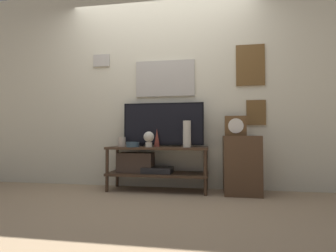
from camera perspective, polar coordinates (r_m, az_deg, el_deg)
The scene contains 11 objects.
ground_plane at distance 3.08m, azimuth -3.23°, elevation -14.78°, with size 12.00×12.00×0.00m, color #997F60.
wall_back at distance 3.55m, azimuth -1.28°, elevation 8.89°, with size 6.40×0.08×2.70m.
media_console at distance 3.28m, azimuth -4.01°, elevation -8.01°, with size 1.23×0.40×0.54m.
television at distance 3.32m, azimuth -1.05°, elevation 0.44°, with size 1.02×0.05×0.55m.
vase_wide_bowl at distance 3.18m, azimuth -7.69°, elevation -4.01°, with size 0.16×0.16×0.06m.
vase_tall_ceramic at distance 3.07m, azimuth 4.15°, elevation -1.75°, with size 0.09×0.09×0.31m.
vase_slim_bronze at distance 3.25m, azimuth -2.43°, elevation -2.53°, with size 0.07×0.07×0.23m.
candle_jar at distance 3.34m, azimuth -10.01°, elevation -3.41°, with size 0.09×0.09×0.12m.
decorative_bust at distance 3.13m, azimuth -4.20°, elevation -2.64°, with size 0.13×0.13×0.19m.
side_table at distance 3.20m, azimuth 15.70°, elevation -8.11°, with size 0.41×0.41×0.67m.
mantel_clock at distance 3.21m, azimuth 14.47°, elevation 0.01°, with size 0.25×0.11×0.24m.
Camera 1 is at (0.66, -2.93, 0.68)m, focal length 28.00 mm.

